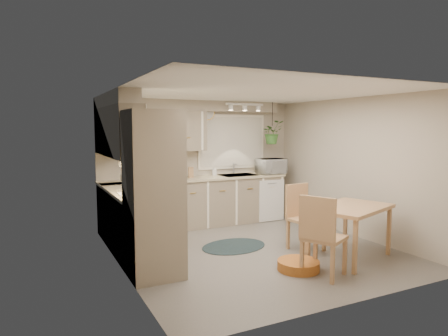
{
  "coord_description": "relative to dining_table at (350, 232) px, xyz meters",
  "views": [
    {
      "loc": [
        -3.07,
        -5.18,
        1.88
      ],
      "look_at": [
        -0.24,
        0.55,
        1.24
      ],
      "focal_mm": 32.0,
      "sensor_mm": 36.0,
      "label": 1
    }
  ],
  "objects": [
    {
      "name": "range_hood",
      "position": [
        -2.75,
        1.24,
        1.02
      ],
      "size": [
        0.4,
        0.6,
        0.14
      ],
      "primitive_type": "cube",
      "color": "silver",
      "rests_on": "upper_cab_left"
    },
    {
      "name": "toaster",
      "position": [
        -1.84,
        2.76,
        0.63
      ],
      "size": [
        0.28,
        0.2,
        0.15
      ],
      "primitive_type": "cube",
      "rotation": [
        0.0,
        0.0,
        -0.26
      ],
      "color": "#A5A6AC",
      "rests_on": "counter_back"
    },
    {
      "name": "soap_bottle",
      "position": [
        -0.81,
        2.89,
        0.6
      ],
      "size": [
        0.12,
        0.2,
        0.08
      ],
      "primitive_type": "imported",
      "rotation": [
        0.0,
        0.0,
        -0.21
      ],
      "color": "silver",
      "rests_on": "counter_back"
    },
    {
      "name": "cooktop",
      "position": [
        -2.73,
        1.24,
        0.56
      ],
      "size": [
        0.52,
        0.58,
        0.02
      ],
      "primitive_type": "cube",
      "color": "silver",
      "rests_on": "counter_left"
    },
    {
      "name": "wall_front",
      "position": [
        -1.05,
        -1.16,
        0.82
      ],
      "size": [
        4.0,
        0.04,
        2.4
      ],
      "primitive_type": "cube",
      "color": "#ACA18E",
      "rests_on": "floor"
    },
    {
      "name": "pet_bed",
      "position": [
        -0.96,
        -0.07,
        -0.32
      ],
      "size": [
        0.59,
        0.59,
        0.13
      ],
      "primitive_type": "cylinder",
      "rotation": [
        0.0,
        0.0,
        -0.05
      ],
      "color": "#A55E21",
      "rests_on": "floor"
    },
    {
      "name": "wall_clock",
      "position": [
        -0.9,
        3.01,
        1.8
      ],
      "size": [
        0.3,
        0.03,
        0.3
      ],
      "primitive_type": "cylinder",
      "rotation": [
        1.57,
        0.0,
        0.0
      ],
      "color": "gold",
      "rests_on": "wall_back"
    },
    {
      "name": "dining_table",
      "position": [
        0.0,
        0.0,
        0.0
      ],
      "size": [
        1.42,
        1.18,
        0.77
      ],
      "primitive_type": "cube",
      "rotation": [
        0.0,
        0.0,
        0.35
      ],
      "color": "tan",
      "rests_on": "floor"
    },
    {
      "name": "wall_right",
      "position": [
        0.95,
        0.94,
        0.82
      ],
      "size": [
        0.04,
        4.2,
        2.4
      ],
      "primitive_type": "cube",
      "color": "#ACA18E",
      "rests_on": "floor"
    },
    {
      "name": "base_cab_left",
      "position": [
        -2.75,
        1.82,
        0.07
      ],
      "size": [
        0.6,
        1.85,
        0.9
      ],
      "primitive_type": "cube",
      "color": "gray",
      "rests_on": "floor"
    },
    {
      "name": "microwave",
      "position": [
        0.36,
        2.64,
        0.75
      ],
      "size": [
        0.6,
        0.37,
        0.38
      ],
      "primitive_type": "imported",
      "rotation": [
        0.0,
        0.0,
        0.12
      ],
      "color": "silver",
      "rests_on": "counter_back"
    },
    {
      "name": "oven_stack",
      "position": [
        -2.72,
        0.57,
        0.67
      ],
      "size": [
        0.65,
        0.65,
        2.1
      ],
      "primitive_type": "cube",
      "color": "gray",
      "rests_on": "floor"
    },
    {
      "name": "hanging_plant",
      "position": [
        0.38,
        2.64,
        1.35
      ],
      "size": [
        0.45,
        0.49,
        0.37
      ],
      "primitive_type": "imported",
      "rotation": [
        0.0,
        0.0,
        -0.03
      ],
      "color": "#36692A",
      "rests_on": "ceiling"
    },
    {
      "name": "soffit_left",
      "position": [
        -2.9,
        1.94,
        1.92
      ],
      "size": [
        0.3,
        2.0,
        0.2
      ],
      "primitive_type": "cube",
      "color": "#ACA18E",
      "rests_on": "wall_left"
    },
    {
      "name": "sink",
      "position": [
        -0.35,
        2.74,
        0.52
      ],
      "size": [
        0.7,
        0.48,
        0.1
      ],
      "primitive_type": "cube",
      "color": "#A5A6AC",
      "rests_on": "counter_back"
    },
    {
      "name": "chair_back",
      "position": [
        -0.32,
        0.59,
        0.12
      ],
      "size": [
        0.53,
        0.53,
        1.01
      ],
      "primitive_type": "cube",
      "rotation": [
        0.0,
        0.0,
        3.27
      ],
      "color": "tan",
      "rests_on": "floor"
    },
    {
      "name": "wall_back",
      "position": [
        -1.05,
        3.04,
        0.82
      ],
      "size": [
        4.0,
        0.04,
        2.4
      ],
      "primitive_type": "cube",
      "color": "#ACA18E",
      "rests_on": "floor"
    },
    {
      "name": "window_frame",
      "position": [
        -0.35,
        3.02,
        1.22
      ],
      "size": [
        1.5,
        0.02,
        1.1
      ],
      "primitive_type": "cube",
      "color": "white",
      "rests_on": "wall_back"
    },
    {
      "name": "counter_left",
      "position": [
        -2.74,
        1.82,
        0.54
      ],
      "size": [
        0.64,
        1.89,
        0.04
      ],
      "primitive_type": "cube",
      "color": "beige",
      "rests_on": "base_cab_left"
    },
    {
      "name": "ceiling",
      "position": [
        -1.05,
        0.94,
        2.02
      ],
      "size": [
        4.2,
        4.2,
        0.0
      ],
      "primitive_type": "plane",
      "color": "white",
      "rests_on": "wall_back"
    },
    {
      "name": "dishwasher_front",
      "position": [
        0.25,
        2.43,
        0.04
      ],
      "size": [
        0.58,
        0.02,
        0.83
      ],
      "primitive_type": "cube",
      "color": "silver",
      "rests_on": "base_cab_back"
    },
    {
      "name": "upper_cab_back",
      "position": [
        -2.05,
        2.87,
        1.44
      ],
      "size": [
        2.0,
        0.35,
        0.75
      ],
      "primitive_type": "cube",
      "color": "gray",
      "rests_on": "wall_back"
    },
    {
      "name": "base_cab_back",
      "position": [
        -1.25,
        2.74,
        0.07
      ],
      "size": [
        3.6,
        0.6,
        0.9
      ],
      "primitive_type": "cube",
      "color": "gray",
      "rests_on": "floor"
    },
    {
      "name": "counter_back",
      "position": [
        -1.25,
        2.73,
        0.54
      ],
      "size": [
        3.64,
        0.64,
        0.04
      ],
      "primitive_type": "cube",
      "color": "beige",
      "rests_on": "base_cab_back"
    },
    {
      "name": "upper_cab_left",
      "position": [
        -2.87,
        1.94,
        1.44
      ],
      "size": [
        0.35,
        2.0,
        0.75
      ],
      "primitive_type": "cube",
      "color": "gray",
      "rests_on": "wall_left"
    },
    {
      "name": "window_blinds",
      "position": [
        -0.35,
        3.01,
        1.22
      ],
      "size": [
        1.4,
        0.02,
        1.0
      ],
      "primitive_type": "cube",
      "color": "white",
      "rests_on": "wall_back"
    },
    {
      "name": "wall_left",
      "position": [
        -3.05,
        0.94,
        0.82
      ],
      "size": [
        0.04,
        4.2,
        2.4
      ],
      "primitive_type": "cube",
      "color": "#ACA18E",
      "rests_on": "floor"
    },
    {
      "name": "chair_left",
      "position": [
        -0.79,
        -0.37,
        0.14
      ],
      "size": [
        0.66,
        0.66,
        1.05
      ],
      "primitive_type": "cube",
      "rotation": [
        0.0,
        0.0,
        -1.11
      ],
      "color": "tan",
      "rests_on": "floor"
    },
    {
      "name": "soffit_back",
      "position": [
        -1.25,
        2.89,
        1.92
      ],
      "size": [
        3.6,
        0.3,
        0.2
      ],
      "primitive_type": "cube",
      "color": "#ACA18E",
      "rests_on": "wall_back"
    },
    {
      "name": "coffee_maker",
      "position": [
        -1.92,
        2.74,
        0.7
      ],
      "size": [
        0.21,
        0.24,
        0.3
      ],
      "primitive_type": "cube",
      "rotation": [
        0.0,
        0.0,
        0.23
      ],
      "color": "black",
      "rests_on": "counter_back"
    },
    {
      "name": "track_light_bar",
      "position": [
        -0.35,
        2.49,
        1.95
      ],
      "size": [
        0.8,
        0.04,
        0.04
      ],
      "primitive_type": "cube",
      "color": "silver",
      "rests_on": "ceiling"
    },
    {
      "name": "floor",
      "position": [
        -1.05,
        0.94,
        -0.38
      ],
      "size": [
        4.2,
        4.2,
        0.0
      ],
      "primitive_type": "plane",
      "color": "#666259",
      "rests_on": "ground"
    },
    {
      "name": "wall_oven_face",
      "position": [
        -2.4,
        0.57,
        0.67
      ],
      "size": [
        0.02,
        0.56,
        0.58
      ],
      "primitive_type": "cube",
      "color": "silver",
      "rests_on": "oven_stack"
    },
    {
      "name": "knife_block",
      "position": [
        -1.35,
        2.79,
        0.66
      ],
      "size": [
        0.11,
        0.11,
        0.2
      ],
      "primitive_type": "cube",
      "rotation": [
        0.0,
        0.0,
        -0.23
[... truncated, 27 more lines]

